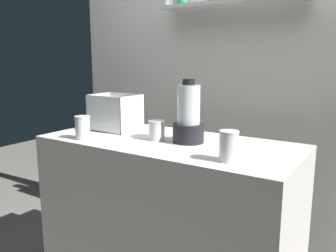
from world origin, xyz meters
TOP-DOWN VIEW (x-y plane):
  - counter at (0.00, 0.00)m, footprint 1.40×0.64m
  - back_wall_unit at (0.00, 0.77)m, footprint 2.60×0.24m
  - carrot_display_bin at (-0.43, 0.07)m, footprint 0.28×0.22m
  - blender_pitcher at (0.11, 0.03)m, footprint 0.17×0.17m
  - juice_cup_carrot_far_left at (-0.42, -0.22)m, footprint 0.08×0.08m
  - juice_cup_mango_left at (-0.06, -0.02)m, footprint 0.09×0.09m
  - juice_cup_beet_middle at (0.43, -0.19)m, footprint 0.09×0.09m

SIDE VIEW (x-z plane):
  - counter at x=0.00m, z-range 0.00..0.90m
  - juice_cup_mango_left at x=-0.06m, z-range 0.89..1.00m
  - juice_cup_carrot_far_left at x=-0.42m, z-range 0.89..1.02m
  - juice_cup_beet_middle at x=0.43m, z-range 0.89..1.03m
  - carrot_display_bin at x=-0.43m, z-range 0.86..1.08m
  - blender_pitcher at x=0.11m, z-range 0.87..1.20m
  - back_wall_unit at x=0.00m, z-range 0.01..2.51m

